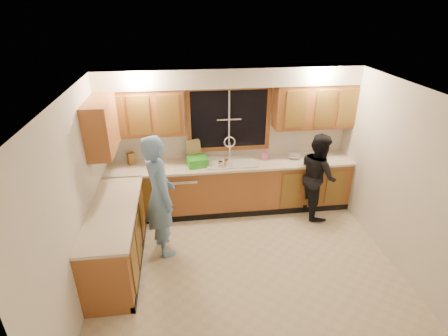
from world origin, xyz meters
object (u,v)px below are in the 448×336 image
Objects in this scene: woman at (318,175)px; bowl at (294,157)px; knife_block at (131,158)px; man at (160,196)px; dish_crate at (197,161)px; soap_bottle at (265,154)px; stove at (110,266)px; dishwasher at (183,192)px; sink at (231,165)px.

bowl is at bearing 36.67° from woman.
man is at bearing -93.61° from knife_block.
man is at bearing -121.44° from dish_crate.
woman is 0.96m from soap_bottle.
dish_crate is at bearing 55.74° from stove.
man reaches higher than dish_crate.
stove is 4.86× the size of soap_bottle.
dish_crate is (-2.02, 0.30, 0.25)m from woman.
stove is 2.23m from dish_crate.
dishwasher is at bearing 62.31° from stove.
dish_crate is (1.10, -0.19, -0.03)m from knife_block.
woman reaches higher than knife_block.
knife_block is at bearing 168.59° from dishwasher.
man is at bearing -108.09° from dishwasher.
woman reaches higher than sink.
knife_block reaches higher than bowl.
woman is (3.24, 1.49, 0.29)m from stove.
man is at bearing -139.46° from sink.
man reaches higher than soap_bottle.
man reaches higher than stove.
sink reaches higher than bowl.
man is (-0.32, -0.99, 0.51)m from dishwasher.
soap_bottle reaches higher than dishwasher.
stove is at bearing 123.75° from man.
stove is 3.10m from soap_bottle.
man is at bearing -155.46° from bowl.
dishwasher is 3.47× the size of bowl.
dishwasher is at bearing -179.01° from sink.
dishwasher is 0.55× the size of woman.
knife_block reaches higher than stove.
sink reaches higher than soap_bottle.
man reaches higher than knife_block.
stove is 0.60× the size of woman.
sink is 0.96m from dishwasher.
dishwasher is at bearing -38.77° from knife_block.
sink is 3.64× the size of bowl.
sink reaches higher than stove.
knife_block is at bearing 174.79° from sink.
soap_bottle is (2.28, -0.10, -0.01)m from knife_block.
dish_crate is at bearing -37.19° from knife_block.
dishwasher is 1.16m from man.
dish_crate reaches higher than dishwasher.
soap_bottle is at bearing -29.77° from knife_block.
dishwasher is 2.34m from woman.
knife_block is at bearing 177.59° from soap_bottle.
sink is 1.48m from woman.
bowl is (-0.32, 0.38, 0.20)m from woman.
soap_bottle is at bearing 38.10° from stove.
man is (0.63, 0.82, 0.47)m from stove.
dish_crate reaches higher than bowl.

